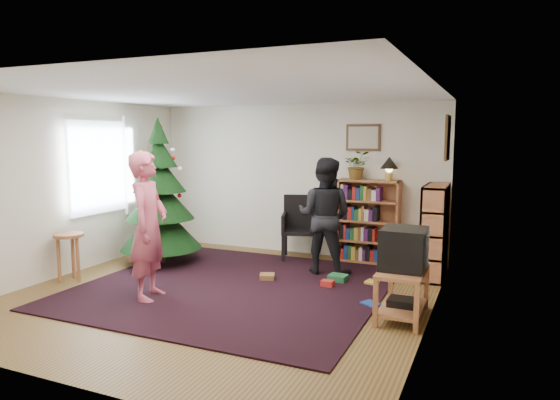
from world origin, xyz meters
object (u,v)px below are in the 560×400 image
at_px(crt_tv, 404,248).
at_px(table_lamp, 389,164).
at_px(person_standing, 149,226).
at_px(christmas_tree, 160,204).
at_px(tv_stand, 403,289).
at_px(picture_back, 363,138).
at_px(potted_plant, 357,165).
at_px(stool, 69,244).
at_px(bookshelf_back, 369,220).
at_px(picture_right, 448,138).
at_px(armchair, 302,224).
at_px(bookshelf_right, 435,230).
at_px(person_by_chair, 324,216).

relative_size(crt_tv, table_lamp, 1.40).
xyz_separation_m(crt_tv, person_standing, (-2.93, -0.57, 0.12)).
xyz_separation_m(christmas_tree, tv_stand, (3.86, -0.89, -0.62)).
relative_size(picture_back, tv_stand, 0.65).
height_order(picture_back, potted_plant, picture_back).
distance_m(christmas_tree, tv_stand, 4.01).
height_order(crt_tv, stool, crt_tv).
bearing_deg(picture_back, christmas_tree, -151.53).
bearing_deg(christmas_tree, bookshelf_back, 25.15).
xyz_separation_m(picture_right, tv_stand, (-0.26, -1.67, -1.63)).
bearing_deg(person_standing, bookshelf_back, -50.43).
bearing_deg(crt_tv, bookshelf_back, 112.18).
xyz_separation_m(picture_back, armchair, (-0.91, -0.29, -1.40)).
relative_size(picture_right, bookshelf_right, 0.46).
bearing_deg(person_standing, picture_right, -69.99).
xyz_separation_m(stool, person_standing, (1.49, -0.18, 0.39)).
bearing_deg(bookshelf_back, bookshelf_right, -22.27).
distance_m(armchair, person_standing, 2.87).
bearing_deg(bookshelf_back, armchair, -171.73).
bearing_deg(stool, bookshelf_right, 26.12).
bearing_deg(person_standing, stool, 68.07).
height_order(stool, table_lamp, table_lamp).
bearing_deg(armchair, crt_tv, -65.07).
height_order(picture_right, potted_plant, picture_right).
distance_m(stool, person_standing, 1.55).
distance_m(bookshelf_back, table_lamp, 0.93).
bearing_deg(bookshelf_back, tv_stand, -67.76).
relative_size(tv_stand, stool, 1.29).
height_order(stool, potted_plant, potted_plant).
distance_m(bookshelf_back, stool, 4.39).
bearing_deg(table_lamp, tv_stand, -74.55).
xyz_separation_m(bookshelf_back, tv_stand, (0.93, -2.26, -0.34)).
xyz_separation_m(tv_stand, stool, (-4.42, -0.39, 0.19)).
bearing_deg(stool, crt_tv, 5.04).
relative_size(stool, person_standing, 0.37).
height_order(stool, person_standing, person_standing).
xyz_separation_m(christmas_tree, bookshelf_right, (3.98, 0.95, -0.28)).
bearing_deg(table_lamp, picture_right, -33.81).
relative_size(bookshelf_back, stool, 1.97).
relative_size(bookshelf_back, person_standing, 0.72).
distance_m(christmas_tree, bookshelf_right, 4.10).
height_order(person_by_chair, potted_plant, potted_plant).
xyz_separation_m(picture_back, crt_tv, (1.07, -2.40, -1.18)).
xyz_separation_m(potted_plant, table_lamp, (0.50, 0.00, 0.02)).
xyz_separation_m(armchair, person_by_chair, (0.62, -0.75, 0.29)).
height_order(christmas_tree, table_lamp, christmas_tree).
relative_size(picture_right, potted_plant, 1.36).
bearing_deg(person_standing, table_lamp, -54.28).
relative_size(picture_right, person_standing, 0.33).
height_order(bookshelf_back, tv_stand, bookshelf_back).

